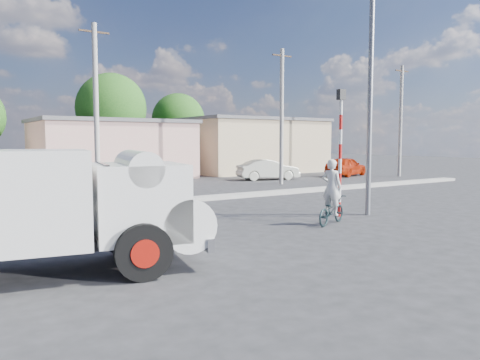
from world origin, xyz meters
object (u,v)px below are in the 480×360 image
car_red (346,166)px  truck (54,206)px  bicycle (331,210)px  car_cream (268,170)px  cyclist (331,197)px  traffic_pole (340,141)px  streetlight (368,72)px

car_red → truck: bearing=104.0°
bicycle → car_cream: car_cream is taller
cyclist → traffic_pole: 2.38m
truck → streetlight: streetlight is taller
truck → streetlight: bearing=19.9°
bicycle → streetlight: size_ratio=0.19×
bicycle → cyclist: bearing=-0.0°
truck → traffic_pole: bearing=22.5°
truck → car_cream: 22.85m
cyclist → car_cream: size_ratio=0.43×
car_red → car_cream: bearing=67.0°
streetlight → bicycle: bearing=-163.7°
truck → streetlight: size_ratio=0.69×
car_cream → traffic_pole: bearing=168.0°
car_red → traffic_pole: (-13.82, -12.91, 1.88)m
bicycle → car_red: size_ratio=0.41×
bicycle → car_red: car_red is taller
traffic_pole → car_red: bearing=43.1°
truck → traffic_pole: (9.78, 1.97, 1.24)m
truck → traffic_pole: size_ratio=1.43×
truck → car_cream: (16.83, 15.44, -0.68)m
streetlight → traffic_pole: bearing=162.3°
traffic_pole → truck: bearing=-168.6°
car_cream → streetlight: (-6.11, -13.77, 4.28)m
truck → cyclist: size_ratio=3.56×
car_cream → cyclist: bearing=165.5°
cyclist → streetlight: 4.72m
cyclist → car_cream: bearing=-51.4°
car_cream → traffic_pole: size_ratio=0.95×
cyclist → car_red: size_ratio=0.42×
car_cream → car_red: bearing=-79.1°
car_cream → traffic_pole: (-7.05, -13.47, 1.92)m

